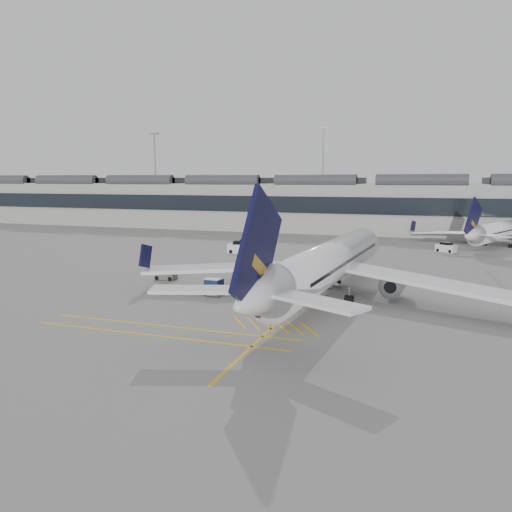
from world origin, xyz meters
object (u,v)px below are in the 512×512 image
(ramp_agent_b, at_px, (269,283))
(pushback_tug, at_px, (166,275))
(belt_loader, at_px, (316,280))
(ramp_agent_a, at_px, (292,280))
(airliner_main, at_px, (327,264))
(baggage_cart_a, at_px, (268,279))

(ramp_agent_b, xyz_separation_m, pushback_tug, (-13.73, 2.06, -0.30))
(belt_loader, height_order, ramp_agent_a, belt_loader)
(belt_loader, bearing_deg, pushback_tug, -173.59)
(airliner_main, height_order, pushback_tug, airliner_main)
(airliner_main, distance_m, ramp_agent_b, 6.87)
(ramp_agent_a, bearing_deg, airliner_main, -90.61)
(airliner_main, relative_size, pushback_tug, 17.97)
(baggage_cart_a, relative_size, ramp_agent_a, 0.99)
(belt_loader, bearing_deg, ramp_agent_b, -132.77)
(ramp_agent_a, xyz_separation_m, ramp_agent_b, (-1.83, -2.42, 0.01))
(ramp_agent_a, distance_m, pushback_tug, 15.56)
(ramp_agent_a, bearing_deg, baggage_cart_a, 134.86)
(airliner_main, xyz_separation_m, belt_loader, (-2.30, 5.30, -2.87))
(belt_loader, xyz_separation_m, pushback_tug, (-17.79, -2.67, 0.03))
(ramp_agent_a, relative_size, ramp_agent_b, 0.99)
(belt_loader, height_order, ramp_agent_b, belt_loader)
(airliner_main, xyz_separation_m, ramp_agent_b, (-6.36, 0.57, -2.54))
(airliner_main, bearing_deg, ramp_agent_a, 151.15)
(belt_loader, height_order, pushback_tug, belt_loader)
(baggage_cart_a, bearing_deg, pushback_tug, -175.85)
(baggage_cart_a, xyz_separation_m, pushback_tug, (-13.00, 0.19, -0.34))
(baggage_cart_a, distance_m, ramp_agent_a, 2.62)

